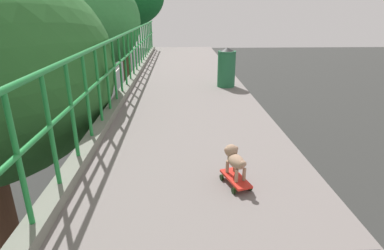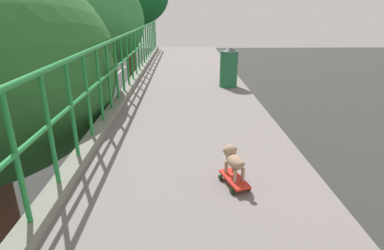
{
  "view_description": "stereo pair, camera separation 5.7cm",
  "coord_description": "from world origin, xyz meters",
  "px_view_note": "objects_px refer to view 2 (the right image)",
  "views": [
    {
      "loc": [
        0.94,
        -1.17,
        7.1
      ],
      "look_at": [
        1.1,
        2.57,
        5.69
      ],
      "focal_mm": 28.77,
      "sensor_mm": 36.0,
      "label": 1
    },
    {
      "loc": [
        1.0,
        -1.17,
        7.1
      ],
      "look_at": [
        1.1,
        2.57,
        5.69
      ],
      "focal_mm": 28.77,
      "sensor_mm": 36.0,
      "label": 2
    }
  ],
  "objects_px": {
    "city_bus": "(56,82)",
    "toy_skateboard": "(234,180)",
    "small_dog": "(233,159)",
    "litter_bin": "(229,67)"
  },
  "relations": [
    {
      "from": "city_bus",
      "to": "toy_skateboard",
      "type": "height_order",
      "value": "toy_skateboard"
    },
    {
      "from": "toy_skateboard",
      "to": "small_dog",
      "type": "distance_m",
      "value": 0.22
    },
    {
      "from": "toy_skateboard",
      "to": "litter_bin",
      "type": "height_order",
      "value": "litter_bin"
    },
    {
      "from": "small_dog",
      "to": "toy_skateboard",
      "type": "bearing_deg",
      "value": -80.06
    },
    {
      "from": "city_bus",
      "to": "toy_skateboard",
      "type": "xyz_separation_m",
      "value": [
        10.25,
        -20.59,
        3.57
      ]
    },
    {
      "from": "toy_skateboard",
      "to": "small_dog",
      "type": "height_order",
      "value": "small_dog"
    },
    {
      "from": "small_dog",
      "to": "litter_bin",
      "type": "relative_size",
      "value": 0.42
    },
    {
      "from": "small_dog",
      "to": "city_bus",
      "type": "bearing_deg",
      "value": 116.51
    },
    {
      "from": "toy_skateboard",
      "to": "litter_bin",
      "type": "distance_m",
      "value": 4.41
    },
    {
      "from": "city_bus",
      "to": "small_dog",
      "type": "bearing_deg",
      "value": -63.49
    }
  ]
}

